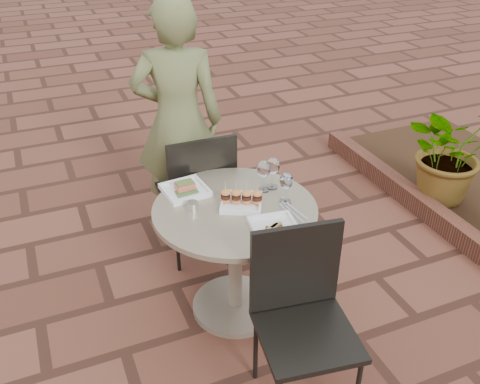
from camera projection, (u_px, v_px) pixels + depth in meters
name	position (u px, v px, depth m)	size (l,w,h in m)	color
ground	(261.00, 311.00, 3.25)	(60.00, 60.00, 0.00)	brown
cafe_table	(235.00, 244.00, 3.02)	(0.90, 0.90, 0.73)	gray
chair_far	(199.00, 187.00, 3.43)	(0.45, 0.45, 0.93)	black
chair_near	(301.00, 305.00, 2.50)	(0.50, 0.50, 0.93)	black
diner	(178.00, 122.00, 3.61)	(0.61, 0.40, 1.68)	brown
plate_salmon	(185.00, 189.00, 3.02)	(0.26, 0.26, 0.07)	white
plate_sliders	(241.00, 199.00, 2.90)	(0.30, 0.30, 0.14)	white
plate_tuna	(274.00, 227.00, 2.71)	(0.26, 0.26, 0.03)	white
wine_glass_right	(286.00, 182.00, 2.88)	(0.08, 0.08, 0.18)	white
wine_glass_mid	(264.00, 170.00, 2.98)	(0.08, 0.08, 0.19)	white
wine_glass_far	(273.00, 167.00, 3.01)	(0.08, 0.08, 0.19)	white
steel_ramekin	(193.00, 206.00, 2.87)	(0.06, 0.06, 0.05)	silver
cutlery_set	(292.00, 212.00, 2.85)	(0.10, 0.22, 0.00)	silver
planter_curb	(440.00, 219.00, 3.98)	(0.12, 3.00, 0.15)	brown
potted_plant_a	(451.00, 150.00, 4.07)	(0.73, 0.63, 0.81)	#33662D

